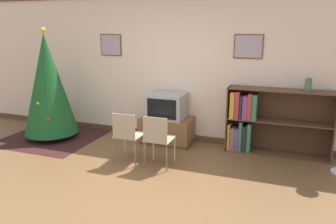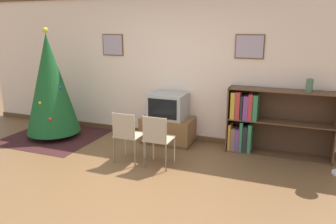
% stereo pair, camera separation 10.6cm
% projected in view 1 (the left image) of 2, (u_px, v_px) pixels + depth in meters
% --- Properties ---
extents(ground_plane, '(24.00, 24.00, 0.00)m').
position_uv_depth(ground_plane, '(113.00, 193.00, 4.23)').
color(ground_plane, brown).
extents(wall_back, '(8.73, 0.11, 2.70)m').
position_uv_depth(wall_back, '(174.00, 67.00, 6.04)').
color(wall_back, beige).
rests_on(wall_back, ground_plane).
extents(area_rug, '(1.73, 1.66, 0.01)m').
position_uv_depth(area_rug, '(53.00, 137.00, 6.35)').
color(area_rug, '#381919').
rests_on(area_rug, ground_plane).
extents(christmas_tree, '(1.00, 1.00, 2.06)m').
position_uv_depth(christmas_tree, '(48.00, 85.00, 6.09)').
color(christmas_tree, maroon).
rests_on(christmas_tree, area_rug).
extents(tv_console, '(0.93, 0.55, 0.48)m').
position_uv_depth(tv_console, '(167.00, 130.00, 6.02)').
color(tv_console, brown).
rests_on(tv_console, ground_plane).
extents(television, '(0.65, 0.54, 0.45)m').
position_uv_depth(television, '(167.00, 106.00, 5.90)').
color(television, '#9E9E99').
rests_on(television, tv_console).
extents(folding_chair_left, '(0.40, 0.40, 0.82)m').
position_uv_depth(folding_chair_left, '(127.00, 134.00, 5.05)').
color(folding_chair_left, tan).
rests_on(folding_chair_left, ground_plane).
extents(folding_chair_right, '(0.40, 0.40, 0.82)m').
position_uv_depth(folding_chair_right, '(157.00, 138.00, 4.88)').
color(folding_chair_right, tan).
rests_on(folding_chair_right, ground_plane).
extents(bookshelf, '(1.68, 0.36, 1.10)m').
position_uv_depth(bookshelf, '(258.00, 121.00, 5.50)').
color(bookshelf, brown).
rests_on(bookshelf, ground_plane).
extents(vase, '(0.10, 0.10, 0.21)m').
position_uv_depth(vase, '(308.00, 85.00, 5.05)').
color(vase, '#47664C').
rests_on(vase, bookshelf).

